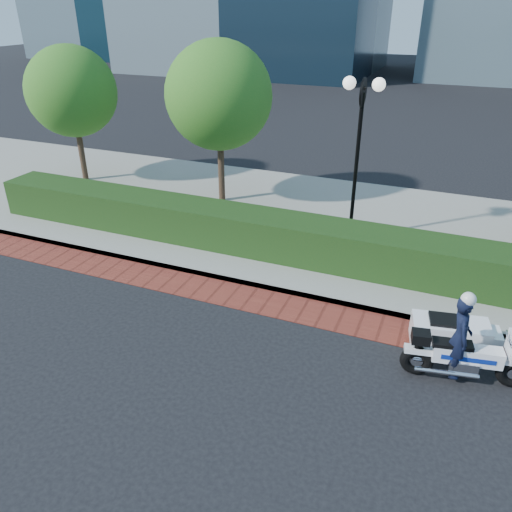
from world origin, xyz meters
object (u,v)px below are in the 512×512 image
at_px(lamppost, 359,136).
at_px(police_motorcycle, 459,340).
at_px(tree_a, 72,92).
at_px(tree_b, 219,96).

relative_size(lamppost, police_motorcycle, 1.93).
distance_m(lamppost, police_motorcycle, 5.82).
relative_size(lamppost, tree_a, 0.92).
distance_m(tree_b, police_motorcycle, 9.82).
relative_size(tree_b, police_motorcycle, 2.24).
bearing_deg(tree_b, police_motorcycle, -37.58).
height_order(tree_b, police_motorcycle, tree_b).
distance_m(tree_a, tree_b, 5.50).
bearing_deg(lamppost, police_motorcycle, -56.35).
relative_size(tree_a, tree_b, 0.94).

